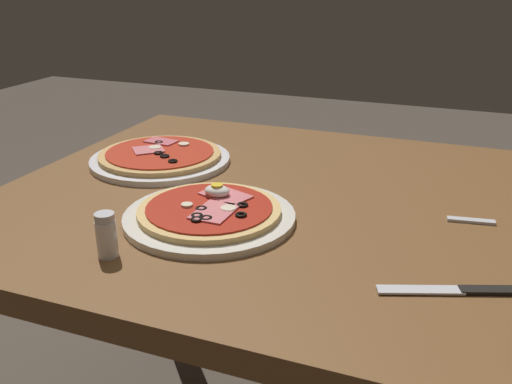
{
  "coord_description": "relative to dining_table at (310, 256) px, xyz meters",
  "views": [
    {
      "loc": [
        0.24,
        -0.91,
        1.12
      ],
      "look_at": [
        -0.08,
        -0.07,
        0.76
      ],
      "focal_mm": 39.86,
      "sensor_mm": 36.0,
      "label": 1
    }
  ],
  "objects": [
    {
      "name": "knife",
      "position": [
        0.27,
        -0.23,
        0.12
      ],
      "size": [
        0.19,
        0.09,
        0.01
      ],
      "color": "silver",
      "rests_on": "dining_table"
    },
    {
      "name": "pizza_across_left",
      "position": [
        -0.35,
        0.08,
        0.13
      ],
      "size": [
        0.29,
        0.29,
        0.03
      ],
      "color": "white",
      "rests_on": "dining_table"
    },
    {
      "name": "salt_shaker",
      "position": [
        -0.22,
        -0.31,
        0.15
      ],
      "size": [
        0.03,
        0.03,
        0.07
      ],
      "color": "white",
      "rests_on": "dining_table"
    },
    {
      "name": "fork",
      "position": [
        0.3,
        0.01,
        0.12
      ],
      "size": [
        0.16,
        0.04,
        0.0
      ],
      "color": "silver",
      "rests_on": "dining_table"
    },
    {
      "name": "dining_table",
      "position": [
        0.0,
        0.0,
        0.0
      ],
      "size": [
        1.13,
        0.88,
        0.73
      ],
      "color": "brown",
      "rests_on": "ground"
    },
    {
      "name": "pizza_foreground",
      "position": [
        -0.13,
        -0.15,
        0.13
      ],
      "size": [
        0.28,
        0.28,
        0.05
      ],
      "color": "silver",
      "rests_on": "dining_table"
    }
  ]
}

